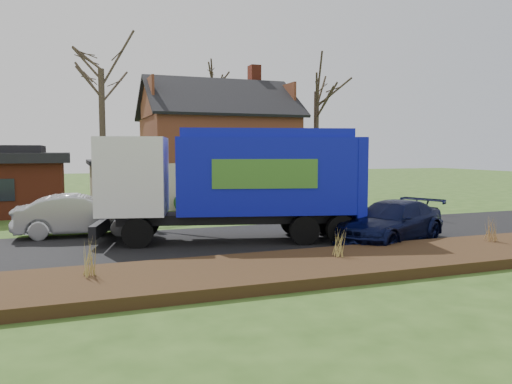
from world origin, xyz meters
name	(u,v)px	position (x,y,z in m)	size (l,w,h in m)	color
ground	(267,239)	(0.00, 0.00, 0.00)	(120.00, 120.00, 0.00)	#2E4A18
road	(267,239)	(0.00, 0.00, 0.01)	(80.00, 7.00, 0.02)	black
mulch_verge	(334,264)	(0.00, -5.30, 0.15)	(80.00, 3.50, 0.30)	#312210
main_house	(210,141)	(1.49, 13.91, 4.03)	(12.95, 8.95, 9.26)	beige
garbage_truck	(238,177)	(-1.17, 0.03, 2.44)	(10.23, 5.05, 4.23)	black
silver_sedan	(81,215)	(-6.74, 3.34, 0.84)	(1.77, 5.07, 1.67)	#A8ABB0
navy_wagon	(391,222)	(4.08, -2.29, 0.77)	(2.17, 5.34, 1.55)	black
tree_front_west	(100,47)	(-5.46, 9.66, 8.77)	(3.58, 3.58, 10.65)	#3F3325
tree_front_east	(317,73)	(7.81, 11.10, 8.34)	(3.69, 3.69, 10.26)	#3E3225
tree_back	(213,71)	(3.62, 20.71, 9.63)	(3.65, 3.65, 11.56)	#3C2F24
grass_clump_west	(90,258)	(-6.70, -4.93, 0.78)	(0.36, 0.30, 0.96)	#AB964B
grass_clump_mid	(341,242)	(0.35, -5.05, 0.73)	(0.30, 0.25, 0.85)	#AA964B
grass_clump_east	(489,228)	(6.50, -4.59, 0.74)	(0.35, 0.29, 0.88)	#A57F49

